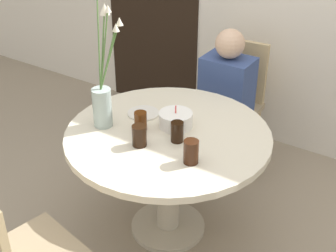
{
  "coord_description": "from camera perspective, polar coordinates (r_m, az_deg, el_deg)",
  "views": [
    {
      "loc": [
        1.23,
        -1.86,
        2.05
      ],
      "look_at": [
        0.0,
        0.0,
        0.75
      ],
      "focal_mm": 50.0,
      "sensor_mm": 36.0,
      "label": 1
    }
  ],
  "objects": [
    {
      "name": "ground_plane",
      "position": [
        3.03,
        0.0,
        -12.25
      ],
      "size": [
        16.0,
        16.0,
        0.0
      ],
      "primitive_type": "plane",
      "color": "gray"
    },
    {
      "name": "dining_table",
      "position": [
        2.68,
        0.0,
        -3.24
      ],
      "size": [
        1.16,
        1.16,
        0.71
      ],
      "color": "beige",
      "rests_on": "ground_plane"
    },
    {
      "name": "chair_far_back",
      "position": [
        3.49,
        8.11,
        3.66
      ],
      "size": [
        0.42,
        0.42,
        0.9
      ],
      "rotation": [
        0.0,
        0.0,
        0.06
      ],
      "color": "#9E896B",
      "rests_on": "ground_plane"
    },
    {
      "name": "chair_near_front",
      "position": [
        2.28,
        -18.22,
        -14.27
      ],
      "size": [
        0.47,
        0.47,
        0.9
      ],
      "rotation": [
        0.0,
        0.0,
        2.94
      ],
      "color": "#9E896B",
      "rests_on": "ground_plane"
    },
    {
      "name": "birthday_cake",
      "position": [
        2.64,
        1.03,
        0.76
      ],
      "size": [
        0.19,
        0.19,
        0.13
      ],
      "color": "white",
      "rests_on": "dining_table"
    },
    {
      "name": "flower_vase",
      "position": [
        2.62,
        -7.92,
        3.95
      ],
      "size": [
        0.2,
        0.22,
        0.74
      ],
      "color": "#9EB2AD",
      "rests_on": "dining_table"
    },
    {
      "name": "side_plate",
      "position": [
        2.79,
        -3.02,
        1.57
      ],
      "size": [
        0.19,
        0.19,
        0.01
      ],
      "color": "silver",
      "rests_on": "dining_table"
    },
    {
      "name": "drink_glass_0",
      "position": [
        2.61,
        -3.36,
        0.61
      ],
      "size": [
        0.07,
        0.07,
        0.11
      ],
      "color": "#51280F",
      "rests_on": "dining_table"
    },
    {
      "name": "drink_glass_1",
      "position": [
        2.5,
        1.12,
        -0.71
      ],
      "size": [
        0.07,
        0.07,
        0.12
      ],
      "color": "black",
      "rests_on": "dining_table"
    },
    {
      "name": "drink_glass_2",
      "position": [
        2.33,
        2.83,
        -3.16
      ],
      "size": [
        0.08,
        0.08,
        0.13
      ],
      "color": "#33190C",
      "rests_on": "dining_table"
    },
    {
      "name": "drink_glass_3",
      "position": [
        2.47,
        -3.51,
        -1.18
      ],
      "size": [
        0.08,
        0.08,
        0.12
      ],
      "color": "black",
      "rests_on": "dining_table"
    },
    {
      "name": "person_boy",
      "position": [
        3.36,
        7.04,
        2.5
      ],
      "size": [
        0.34,
        0.24,
        1.06
      ],
      "color": "#383333",
      "rests_on": "ground_plane"
    }
  ]
}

